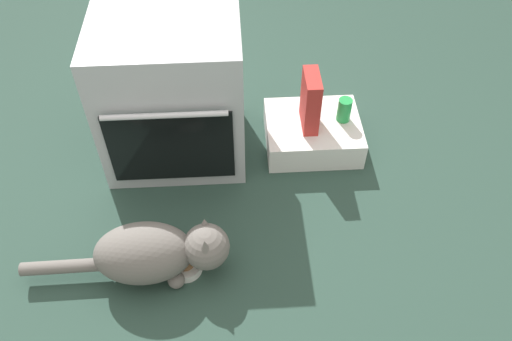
{
  "coord_description": "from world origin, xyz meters",
  "views": [
    {
      "loc": [
        0.24,
        -1.4,
        1.85
      ],
      "look_at": [
        0.32,
        0.04,
        0.25
      ],
      "focal_mm": 36.48,
      "sensor_mm": 36.0,
      "label": 1
    }
  ],
  "objects_px": {
    "cereal_box": "(311,101)",
    "cat": "(156,252)",
    "pantry_cabinet": "(313,133)",
    "food_bowl": "(186,266)",
    "soda_can": "(344,110)",
    "oven": "(172,94)"
  },
  "relations": [
    {
      "from": "pantry_cabinet",
      "to": "food_bowl",
      "type": "distance_m",
      "value": 0.93
    },
    {
      "from": "cat",
      "to": "cereal_box",
      "type": "xyz_separation_m",
      "value": [
        0.69,
        0.69,
        0.15
      ]
    },
    {
      "from": "pantry_cabinet",
      "to": "cereal_box",
      "type": "xyz_separation_m",
      "value": [
        -0.03,
        -0.01,
        0.21
      ]
    },
    {
      "from": "pantry_cabinet",
      "to": "cat",
      "type": "distance_m",
      "value": 1.0
    },
    {
      "from": "cereal_box",
      "to": "soda_can",
      "type": "distance_m",
      "value": 0.19
    },
    {
      "from": "oven",
      "to": "soda_can",
      "type": "distance_m",
      "value": 0.82
    },
    {
      "from": "food_bowl",
      "to": "cat",
      "type": "height_order",
      "value": "cat"
    },
    {
      "from": "oven",
      "to": "cat",
      "type": "height_order",
      "value": "oven"
    },
    {
      "from": "cereal_box",
      "to": "cat",
      "type": "bearing_deg",
      "value": -134.76
    },
    {
      "from": "oven",
      "to": "cat",
      "type": "distance_m",
      "value": 0.74
    },
    {
      "from": "soda_can",
      "to": "cat",
      "type": "bearing_deg",
      "value": -140.29
    },
    {
      "from": "pantry_cabinet",
      "to": "food_bowl",
      "type": "height_order",
      "value": "pantry_cabinet"
    },
    {
      "from": "pantry_cabinet",
      "to": "cereal_box",
      "type": "relative_size",
      "value": 1.63
    },
    {
      "from": "soda_can",
      "to": "food_bowl",
      "type": "bearing_deg",
      "value": -136.56
    },
    {
      "from": "oven",
      "to": "food_bowl",
      "type": "relative_size",
      "value": 5.31
    },
    {
      "from": "soda_can",
      "to": "pantry_cabinet",
      "type": "bearing_deg",
      "value": -175.43
    },
    {
      "from": "food_bowl",
      "to": "cat",
      "type": "relative_size",
      "value": 0.16
    },
    {
      "from": "food_bowl",
      "to": "cat",
      "type": "xyz_separation_m",
      "value": [
        -0.11,
        -0.0,
        0.11
      ]
    },
    {
      "from": "oven",
      "to": "cereal_box",
      "type": "xyz_separation_m",
      "value": [
        0.63,
        -0.01,
        -0.06
      ]
    },
    {
      "from": "pantry_cabinet",
      "to": "soda_can",
      "type": "distance_m",
      "value": 0.2
    },
    {
      "from": "pantry_cabinet",
      "to": "food_bowl",
      "type": "xyz_separation_m",
      "value": [
        -0.61,
        -0.7,
        -0.05
      ]
    },
    {
      "from": "oven",
      "to": "soda_can",
      "type": "relative_size",
      "value": 5.8
    }
  ]
}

